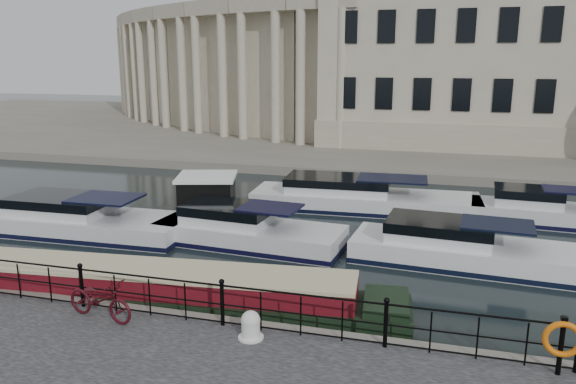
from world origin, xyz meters
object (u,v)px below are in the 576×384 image
(bicycle, at_px, (100,299))
(mooring_bollard, at_px, (251,326))
(narrowboat, at_px, (151,295))
(harbour_hut, at_px, (207,202))
(life_ring_post, at_px, (563,340))

(bicycle, xyz_separation_m, mooring_bollard, (4.00, 0.06, -0.21))
(mooring_bollard, bearing_deg, bicycle, -179.07)
(mooring_bollard, bearing_deg, narrowboat, 152.02)
(mooring_bollard, relative_size, harbour_hut, 0.17)
(mooring_bollard, distance_m, harbour_hut, 11.64)
(bicycle, xyz_separation_m, life_ring_post, (10.74, 0.26, 0.29))
(mooring_bollard, xyz_separation_m, life_ring_post, (6.73, 0.20, 0.50))
(bicycle, relative_size, harbour_hut, 0.51)
(life_ring_post, relative_size, harbour_hut, 0.33)
(narrowboat, height_order, harbour_hut, harbour_hut)
(mooring_bollard, bearing_deg, harbour_hut, 118.53)
(bicycle, height_order, life_ring_post, life_ring_post)
(mooring_bollard, xyz_separation_m, harbour_hut, (-5.56, 10.22, 0.08))
(harbour_hut, bearing_deg, mooring_bollard, -77.53)
(bicycle, distance_m, narrowboat, 2.19)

